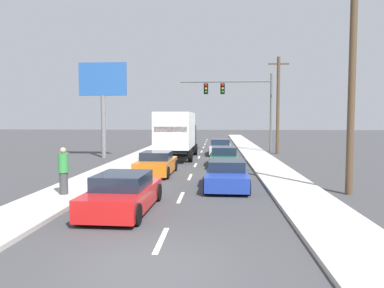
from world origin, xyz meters
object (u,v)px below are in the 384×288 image
(car_red, at_px, (123,194))
(car_green, at_px, (224,157))
(traffic_signal_mast, at_px, (234,95))
(pedestrian_near_corner, at_px, (63,171))
(box_truck, at_px, (177,133))
(utility_pole_near, at_px, (352,63))
(roadside_billboard, at_px, (103,91))
(car_orange, at_px, (156,164))
(car_silver, at_px, (221,147))
(car_blue, at_px, (227,175))
(utility_pole_mid, at_px, (278,104))

(car_red, relative_size, car_green, 0.97)
(traffic_signal_mast, relative_size, pedestrian_near_corner, 4.65)
(box_truck, relative_size, car_red, 1.83)
(utility_pole_near, relative_size, roadside_billboard, 1.37)
(car_green, distance_m, traffic_signal_mast, 11.49)
(car_red, height_order, car_green, car_red)
(car_green, xyz_separation_m, roadside_billboard, (-9.36, 4.55, 4.66))
(car_orange, height_order, utility_pole_near, utility_pole_near)
(roadside_billboard, bearing_deg, car_red, -70.51)
(car_red, distance_m, traffic_signal_mast, 23.24)
(box_truck, relative_size, roadside_billboard, 1.07)
(box_truck, height_order, car_silver, box_truck)
(car_silver, bearing_deg, car_blue, -89.56)
(car_blue, bearing_deg, utility_pole_near, -15.49)
(car_silver, bearing_deg, utility_pole_near, -72.94)
(car_red, bearing_deg, car_silver, 80.02)
(car_green, height_order, traffic_signal_mast, traffic_signal_mast)
(car_silver, xyz_separation_m, car_blue, (0.11, -14.90, -0.08))
(car_red, xyz_separation_m, traffic_signal_mast, (4.66, 22.28, 4.67))
(car_green, relative_size, pedestrian_near_corner, 2.44)
(box_truck, distance_m, roadside_billboard, 6.73)
(box_truck, xyz_separation_m, car_green, (3.47, -4.06, -1.44))
(car_green, distance_m, utility_pole_near, 10.94)
(car_green, distance_m, pedestrian_near_corner, 11.84)
(utility_pole_near, height_order, utility_pole_mid, utility_pole_near)
(box_truck, bearing_deg, traffic_signal_mast, 54.30)
(car_orange, xyz_separation_m, car_red, (0.22, -8.03, 0.01))
(car_orange, bearing_deg, box_truck, 87.79)
(car_blue, xyz_separation_m, roadside_billboard, (-9.35, 11.82, 4.68))
(utility_pole_mid, xyz_separation_m, pedestrian_near_corner, (-11.21, -18.49, -3.27))
(utility_pole_near, bearing_deg, car_red, -159.04)
(roadside_billboard, bearing_deg, utility_pole_near, -42.81)
(box_truck, distance_m, car_red, 15.97)
(car_green, distance_m, roadside_billboard, 11.40)
(roadside_billboard, bearing_deg, pedestrian_near_corner, -78.40)
(box_truck, distance_m, car_orange, 8.01)
(car_red, bearing_deg, car_green, 73.31)
(car_blue, height_order, utility_pole_mid, utility_pole_mid)
(utility_pole_near, distance_m, pedestrian_near_corner, 12.07)
(car_green, xyz_separation_m, utility_pole_mid, (4.83, 8.52, 3.75))
(traffic_signal_mast, xyz_separation_m, pedestrian_near_corner, (-7.49, -20.40, -4.20))
(car_green, xyz_separation_m, car_blue, (-0.01, -7.27, -0.03))
(car_blue, distance_m, pedestrian_near_corner, 6.93)
(car_green, relative_size, car_blue, 0.96)
(car_red, height_order, traffic_signal_mast, traffic_signal_mast)
(box_truck, relative_size, car_blue, 1.71)
(car_blue, relative_size, traffic_signal_mast, 0.55)
(car_red, relative_size, car_blue, 0.93)
(car_red, xyz_separation_m, car_blue, (3.54, 4.58, -0.04))
(car_green, xyz_separation_m, traffic_signal_mast, (1.11, 10.44, 4.68))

